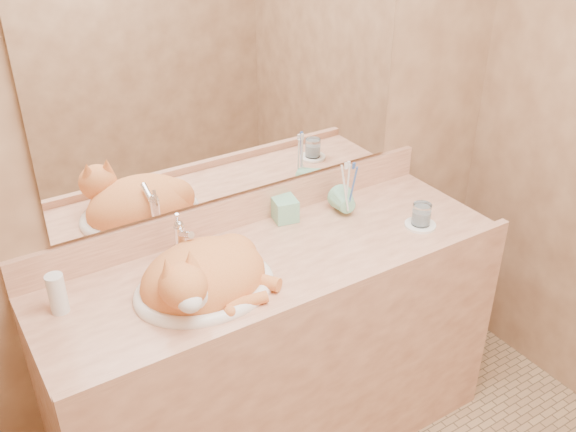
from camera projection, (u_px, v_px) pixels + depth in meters
wall_back at (233, 120)px, 2.13m from camera, size 2.40×0.02×2.50m
vanity_counter at (279, 356)px, 2.34m from camera, size 1.60×0.55×0.85m
mirror at (233, 80)px, 2.05m from camera, size 1.30×0.02×0.80m
sink_basin at (204, 271)px, 1.95m from camera, size 0.50×0.45×0.14m
faucet at (180, 241)px, 2.07m from camera, size 0.06×0.13×0.17m
cat at (203, 275)px, 1.94m from camera, size 0.41×0.34×0.22m
soap_dispenser at (289, 202)px, 2.27m from camera, size 0.10×0.10×0.19m
toothbrush_cup at (348, 208)px, 2.34m from camera, size 0.12×0.12×0.09m
toothbrushes at (349, 186)px, 2.29m from camera, size 0.04×0.04×0.23m
saucer at (420, 225)px, 2.31m from camera, size 0.11×0.11×0.01m
water_glass at (422, 214)px, 2.29m from camera, size 0.07×0.07×0.08m
lotion_bottle at (57, 294)px, 1.86m from camera, size 0.05×0.05×0.13m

